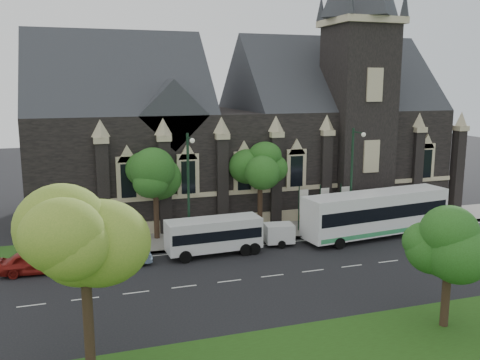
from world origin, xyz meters
name	(u,v)px	position (x,y,z in m)	size (l,w,h in m)	color
ground	(272,276)	(0.00, 0.00, 0.00)	(160.00, 160.00, 0.00)	black
sidewalk	(230,235)	(0.00, 9.50, 0.07)	(80.00, 5.00, 0.15)	gray
museum	(252,128)	(5.12, 18.78, 8.17)	(40.00, 17.70, 29.90)	black
tree_park_near	(89,236)	(-11.77, -8.77, 6.42)	(4.42, 4.42, 8.56)	black
tree_park_east	(450,241)	(6.18, -9.32, 4.62)	(3.40, 3.40, 6.28)	black
tree_walk_right	(262,164)	(3.21, 10.71, 5.82)	(4.08, 4.08, 7.80)	black
tree_walk_left	(157,170)	(-5.80, 10.70, 5.73)	(3.91, 3.91, 7.64)	black
street_lamp_near	(353,175)	(10.00, 7.09, 5.11)	(0.36, 1.88, 9.00)	black
street_lamp_mid	(189,185)	(-4.00, 7.09, 5.11)	(0.36, 1.88, 9.00)	black
banner_flag_left	(302,205)	(6.29, 9.00, 2.38)	(0.90, 0.10, 4.00)	black
banner_flag_center	(323,203)	(8.29, 9.00, 2.38)	(0.90, 0.10, 4.00)	black
banner_flag_right	(343,201)	(10.29, 9.00, 2.38)	(0.90, 0.10, 4.00)	black
tour_coach	(376,213)	(11.43, 5.53, 2.07)	(13.28, 4.24, 3.81)	white
shuttle_bus	(214,234)	(-2.52, 5.48, 1.59)	(7.18, 2.76, 2.74)	silver
box_trailer	(279,233)	(2.95, 6.03, 0.98)	(3.30, 1.95, 1.72)	silver
sedan	(115,254)	(-9.76, 5.27, 0.82)	(1.74, 5.00, 1.65)	#758DA9
car_far_red	(35,262)	(-15.06, 5.45, 0.79)	(1.86, 4.61, 1.57)	maroon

